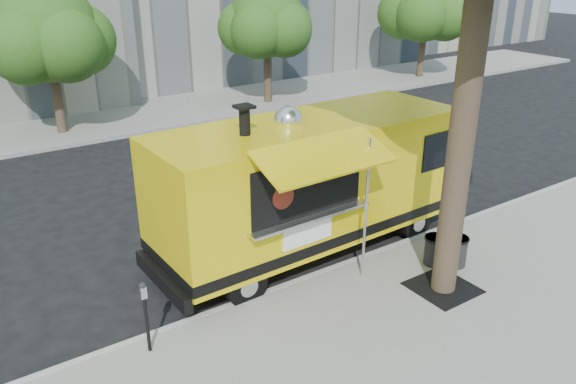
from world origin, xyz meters
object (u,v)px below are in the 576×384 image
Objects in this scene: food_truck at (309,182)px; trash_bin_left at (436,250)px; far_tree_d at (426,5)px; trash_bin_right at (455,250)px; far_tree_b at (47,31)px; sign_post at (366,202)px; parking_meter at (145,309)px; far_tree_c at (267,20)px.

trash_bin_left is at bearing -52.47° from food_truck.
far_tree_d is 8.61× the size of trash_bin_right.
food_truck is at bearing -143.15° from far_tree_d.
far_tree_b is at bearing 106.71° from trash_bin_right.
food_truck is (2.41, -12.53, -2.12)m from far_tree_b.
parking_meter is at bearing 177.48° from sign_post.
far_tree_b reaches higher than far_tree_c.
trash_bin_left is (1.65, -0.48, -1.36)m from sign_post.
far_tree_b is 1.83× the size of sign_post.
trash_bin_left is at bearing -135.34° from far_tree_d.
far_tree_d is 21.79m from sign_post.
far_tree_c reaches higher than trash_bin_left.
far_tree_d is at bearing 45.76° from trash_bin_right.
far_tree_d is at bearing 1.15° from far_tree_c.
food_truck is at bearing 129.25° from trash_bin_left.
far_tree_c reaches higher than food_truck.
far_tree_d is 20.85m from food_truck.
far_tree_d reaches higher than trash_bin_right.
food_truck reaches higher than trash_bin_right.
parking_meter reaches higher than trash_bin_left.
far_tree_c is 10.00m from far_tree_d.
trash_bin_left is at bearing -108.40° from far_tree_c.
trash_bin_right is (2.09, -2.46, -1.22)m from food_truck.
far_tree_b is 8.39× the size of trash_bin_right.
sign_post is (-6.45, -13.95, -1.87)m from far_tree_c.
trash_bin_left is 0.96× the size of trash_bin_right.
sign_post is at bearing -114.81° from far_tree_c.
far_tree_d is 25.38m from parking_meter.
sign_post is 2.48m from trash_bin_right.
far_tree_b is 14.61m from sign_post.
far_tree_b reaches higher than trash_bin_right.
far_tree_b is 14.48m from parking_meter.
food_truck is (-6.59, -12.23, -2.00)m from far_tree_c.
sign_post is 4.64m from parking_meter.
far_tree_d reaches higher than food_truck.
trash_bin_left is (-14.80, -14.63, -3.40)m from far_tree_d.
far_tree_b reaches higher than trash_bin_left.
far_tree_d is 4.23× the size of parking_meter.
sign_post is (2.55, -14.25, -1.98)m from far_tree_b.
trash_bin_left is 0.40m from trash_bin_right.
far_tree_b is 4.12× the size of parking_meter.
food_truck reaches higher than trash_bin_left.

